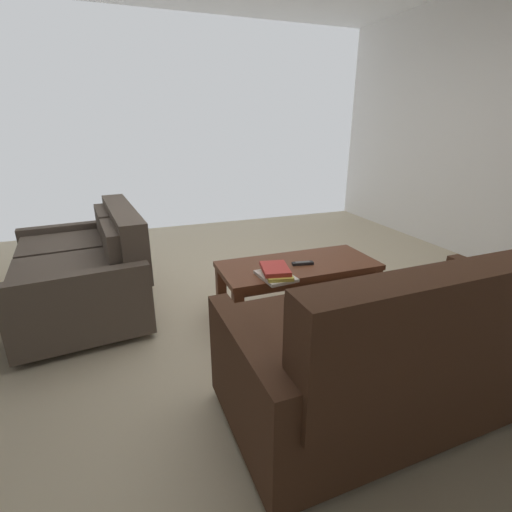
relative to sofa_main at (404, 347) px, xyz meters
name	(u,v)px	position (x,y,z in m)	size (l,w,h in m)	color
ground_plane	(256,308)	(0.29, -1.32, -0.39)	(5.41, 5.52, 0.01)	beige
sofa_main	(404,347)	(0.00, 0.00, 0.00)	(1.73, 0.88, 0.91)	black
loveseat_near	(87,269)	(1.54, -1.78, -0.04)	(1.04, 1.49, 0.80)	black
coffee_table	(298,271)	(0.02, -1.12, -0.03)	(1.19, 0.53, 0.42)	brown
book_stack	(276,272)	(0.29, -0.93, 0.08)	(0.24, 0.31, 0.08)	silver
tv_remote	(303,263)	(0.00, -1.09, 0.05)	(0.16, 0.07, 0.02)	black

